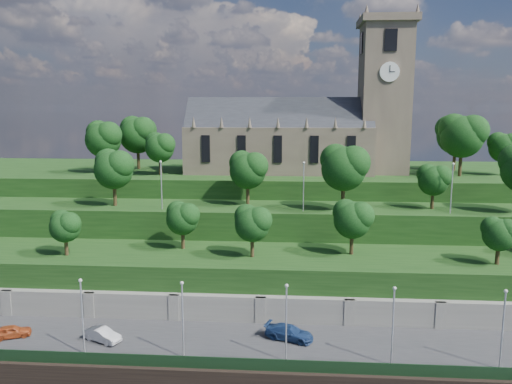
# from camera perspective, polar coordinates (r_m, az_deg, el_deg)

# --- Properties ---
(promenade) EXTENTS (160.00, 12.00, 2.00)m
(promenade) POSITION_cam_1_polar(r_m,az_deg,el_deg) (54.55, 5.67, -17.96)
(promenade) COLOR #2D2D30
(promenade) RESTS_ON ground
(fence) EXTENTS (160.00, 0.10, 1.20)m
(fence) POSITION_cam_1_polar(r_m,az_deg,el_deg) (49.03, 5.87, -19.21)
(fence) COLOR #163118
(fence) RESTS_ON promenade
(retaining_wall) EXTENTS (160.00, 2.10, 5.00)m
(retaining_wall) POSITION_cam_1_polar(r_m,az_deg,el_deg) (59.29, 5.55, -14.01)
(retaining_wall) COLOR slate
(retaining_wall) RESTS_ON ground
(embankment_lower) EXTENTS (160.00, 12.00, 8.00)m
(embankment_lower) POSITION_cam_1_polar(r_m,az_deg,el_deg) (64.33, 5.44, -10.64)
(embankment_lower) COLOR #163511
(embankment_lower) RESTS_ON ground
(embankment_upper) EXTENTS (160.00, 10.00, 12.00)m
(embankment_upper) POSITION_cam_1_polar(r_m,az_deg,el_deg) (74.19, 5.29, -6.26)
(embankment_upper) COLOR #163511
(embankment_upper) RESTS_ON ground
(hilltop) EXTENTS (160.00, 32.00, 15.00)m
(hilltop) POSITION_cam_1_polar(r_m,az_deg,el_deg) (94.26, 5.06, -1.91)
(hilltop) COLOR #163511
(hilltop) RESTS_ON ground
(church) EXTENTS (38.60, 12.35, 27.60)m
(church) POSITION_cam_1_polar(r_m,az_deg,el_deg) (88.47, 5.76, 7.14)
(church) COLOR brown
(church) RESTS_ON hilltop
(trees_lower) EXTENTS (67.17, 8.44, 7.58)m
(trees_lower) POSITION_cam_1_polar(r_m,az_deg,el_deg) (62.73, 10.73, -3.17)
(trees_lower) COLOR #2E2312
(trees_lower) RESTS_ON embankment_lower
(trees_upper) EXTENTS (63.95, 8.82, 9.33)m
(trees_upper) POSITION_cam_1_polar(r_m,az_deg,el_deg) (71.03, 9.09, 2.74)
(trees_upper) COLOR #2E2312
(trees_upper) RESTS_ON embankment_upper
(trees_hilltop) EXTENTS (74.09, 15.73, 10.33)m
(trees_hilltop) POSITION_cam_1_polar(r_m,az_deg,el_deg) (87.53, 6.07, 6.38)
(trees_hilltop) COLOR #2E2312
(trees_hilltop) RESTS_ON hilltop
(lamp_posts_promenade) EXTENTS (60.36, 0.36, 7.85)m
(lamp_posts_promenade) POSITION_cam_1_polar(r_m,az_deg,el_deg) (48.98, 3.48, -14.08)
(lamp_posts_promenade) COLOR #B2B2B7
(lamp_posts_promenade) RESTS_ON promenade
(lamp_posts_upper) EXTENTS (40.36, 0.36, 6.94)m
(lamp_posts_upper) POSITION_cam_1_polar(r_m,az_deg,el_deg) (69.14, 5.46, 1.11)
(lamp_posts_upper) COLOR #B2B2B7
(lamp_posts_upper) RESTS_ON embankment_upper
(car_left) EXTENTS (4.23, 3.06, 1.34)m
(car_left) POSITION_cam_1_polar(r_m,az_deg,el_deg) (61.01, -26.16, -14.11)
(car_left) COLOR #A3411B
(car_left) RESTS_ON promenade
(car_middle) EXTENTS (4.44, 3.07, 1.39)m
(car_middle) POSITION_cam_1_polar(r_m,az_deg,el_deg) (56.72, -17.14, -15.33)
(car_middle) COLOR #9B9A9F
(car_middle) RESTS_ON promenade
(car_right) EXTENTS (5.58, 3.70, 1.50)m
(car_right) POSITION_cam_1_polar(r_m,az_deg,el_deg) (54.85, 3.81, -15.73)
(car_right) COLOR navy
(car_right) RESTS_ON promenade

